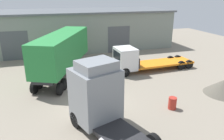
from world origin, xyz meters
TOP-DOWN VIEW (x-y plane):
  - ground_plane at (0.00, 0.00)m, footprint 60.00×60.00m
  - warehouse_building at (0.00, 18.99)m, footprint 31.03×10.48m
  - tractor_unit_grey at (-0.50, -3.30)m, footprint 4.48×6.92m
  - container_trailer_green at (-1.69, 6.55)m, footprint 6.52×10.15m
  - flatbed_truck_white at (5.89, 5.65)m, footprint 8.84×2.72m
  - gravel_pile at (10.52, -1.55)m, footprint 3.17×3.17m
  - oil_drum at (5.06, -2.47)m, footprint 0.58×0.58m

SIDE VIEW (x-z plane):
  - ground_plane at x=0.00m, z-range 0.00..0.00m
  - oil_drum at x=5.06m, z-range 0.00..0.88m
  - gravel_pile at x=10.52m, z-range 0.00..1.26m
  - flatbed_truck_white at x=5.89m, z-range -0.08..2.59m
  - tractor_unit_grey at x=-0.50m, z-range -0.13..4.19m
  - container_trailer_green at x=-1.69m, z-range 0.55..4.80m
  - warehouse_building at x=0.00m, z-range 0.01..5.54m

